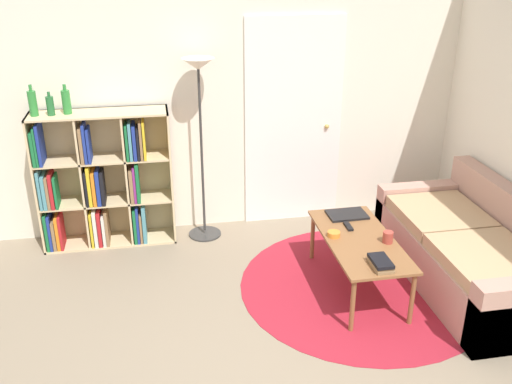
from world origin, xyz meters
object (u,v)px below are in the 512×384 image
(coffee_table, at_px, (359,243))
(bottle_middle, at_px, (50,106))
(couch, at_px, (476,253))
(laptop, at_px, (347,215))
(bottle_left, at_px, (33,103))
(floor_lamp, at_px, (199,98))
(bowl, at_px, (334,234))
(bottle_right, at_px, (66,102))
(cup, at_px, (388,237))
(bookshelf, at_px, (100,183))

(coffee_table, xyz_separation_m, bottle_middle, (-2.39, 1.17, 0.93))
(couch, bearing_deg, coffee_table, 175.34)
(laptop, distance_m, bottle_left, 2.82)
(couch, distance_m, laptop, 1.09)
(floor_lamp, height_order, bowl, floor_lamp)
(bottle_middle, relative_size, bottle_right, 0.79)
(couch, relative_size, bowl, 18.00)
(bottle_left, bearing_deg, laptop, -16.47)
(cup, bearing_deg, bottle_middle, 153.87)
(couch, height_order, bottle_middle, bottle_middle)
(couch, height_order, coffee_table, couch)
(floor_lamp, xyz_separation_m, bottle_right, (-1.13, 0.04, 0.01))
(bowl, height_order, cup, cup)
(bookshelf, distance_m, cup, 2.60)
(cup, xyz_separation_m, bottle_right, (-2.45, 1.29, 0.86))
(floor_lamp, height_order, coffee_table, floor_lamp)
(floor_lamp, distance_m, bottle_right, 1.13)
(bowl, relative_size, bottle_left, 0.38)
(bookshelf, xyz_separation_m, couch, (3.04, -1.28, -0.32))
(couch, xyz_separation_m, bottle_middle, (-3.37, 1.25, 1.07))
(floor_lamp, distance_m, laptop, 1.64)
(bookshelf, xyz_separation_m, cup, (2.25, -1.29, -0.09))
(bottle_right, bearing_deg, cup, -27.76)
(bowl, distance_m, bottle_middle, 2.60)
(floor_lamp, bearing_deg, couch, -30.29)
(coffee_table, xyz_separation_m, bottle_right, (-2.26, 1.19, 0.95))
(bottle_middle, bearing_deg, bowl, -26.48)
(coffee_table, bearing_deg, bottle_middle, 153.95)
(couch, bearing_deg, bottle_right, 158.59)
(floor_lamp, bearing_deg, bottle_middle, 179.38)
(laptop, bearing_deg, floor_lamp, 147.58)
(bookshelf, relative_size, cup, 13.76)
(floor_lamp, bearing_deg, bottle_left, 179.25)
(bookshelf, distance_m, coffee_table, 2.39)
(bowl, bearing_deg, coffee_table, -20.86)
(bookshelf, relative_size, bottle_left, 4.72)
(laptop, bearing_deg, coffee_table, -94.78)
(floor_lamp, distance_m, bottle_middle, 1.26)
(bottle_middle, bearing_deg, bottle_left, 178.07)
(bookshelf, height_order, laptop, bookshelf)
(couch, xyz_separation_m, bottle_right, (-3.24, 1.27, 1.10))
(bowl, bearing_deg, couch, -7.42)
(cup, bearing_deg, laptop, 106.97)
(couch, distance_m, coffee_table, 1.00)
(bookshelf, relative_size, bowl, 12.33)
(bottle_left, bearing_deg, couch, -19.63)
(bookshelf, xyz_separation_m, bottle_left, (-0.46, -0.02, 0.78))
(laptop, bearing_deg, bookshelf, 159.55)
(floor_lamp, xyz_separation_m, bottle_middle, (-1.26, 0.01, -0.01))
(laptop, relative_size, bottle_right, 1.32)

